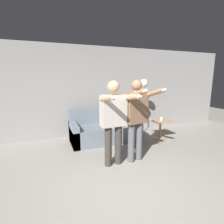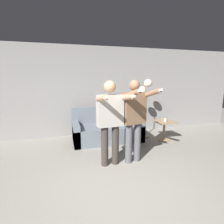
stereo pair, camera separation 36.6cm
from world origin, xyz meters
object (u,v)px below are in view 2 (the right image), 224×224
(person_right, at_px, (134,116))
(cat, at_px, (117,103))
(couch, at_px, (107,130))
(floor_lamp, at_px, (145,92))
(side_table, at_px, (164,126))
(cup, at_px, (165,120))
(person_left, at_px, (110,117))

(person_right, relative_size, cat, 3.38)
(couch, height_order, floor_lamp, floor_lamp)
(side_table, xyz_separation_m, cup, (-0.02, -0.06, 0.19))
(couch, relative_size, cat, 3.75)
(person_right, bearing_deg, cup, 25.92)
(couch, bearing_deg, cup, -17.11)
(floor_lamp, xyz_separation_m, cup, (0.40, -0.47, -0.73))
(person_left, relative_size, person_right, 0.99)
(person_right, xyz_separation_m, side_table, (1.31, 0.96, -0.58))
(person_right, bearing_deg, cat, 75.72)
(couch, height_order, cup, couch)
(couch, distance_m, person_left, 1.55)
(person_left, height_order, floor_lamp, floor_lamp)
(person_left, bearing_deg, cat, 65.64)
(side_table, bearing_deg, floor_lamp, 136.15)
(person_right, xyz_separation_m, cat, (0.15, 1.67, -0.00))
(floor_lamp, relative_size, cup, 19.70)
(person_left, xyz_separation_m, floor_lamp, (1.37, 1.37, 0.35))
(floor_lamp, bearing_deg, cat, 158.15)
(person_left, xyz_separation_m, cat, (0.64, 1.67, -0.00))
(person_right, xyz_separation_m, cup, (1.29, 0.90, -0.39))
(person_right, height_order, floor_lamp, floor_lamp)
(cat, bearing_deg, cup, -33.84)
(couch, bearing_deg, cat, 40.29)
(cat, relative_size, floor_lamp, 0.30)
(person_right, distance_m, floor_lamp, 1.67)
(cup, bearing_deg, side_table, 69.56)
(person_right, height_order, side_table, person_right)
(cat, relative_size, cup, 5.83)
(couch, distance_m, cat, 0.83)
(cat, distance_m, cup, 1.42)
(couch, relative_size, floor_lamp, 1.11)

